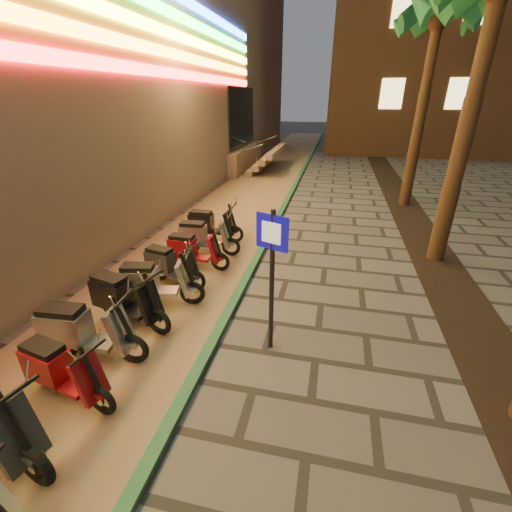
% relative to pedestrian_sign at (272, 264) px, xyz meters
% --- Properties ---
extents(parking_strip, '(3.40, 60.00, 0.01)m').
position_rel_pedestrian_sign_xyz_m(parking_strip, '(-2.66, 7.33, -1.55)').
color(parking_strip, '#8C7251').
rests_on(parking_strip, ground).
extents(green_curb, '(0.18, 60.00, 0.10)m').
position_rel_pedestrian_sign_xyz_m(green_curb, '(-0.96, 7.33, -1.51)').
color(green_curb, '#235E3A').
rests_on(green_curb, ground).
extents(planting_strip, '(1.20, 40.00, 0.02)m').
position_rel_pedestrian_sign_xyz_m(planting_strip, '(3.54, 2.33, -1.55)').
color(planting_strip, black).
rests_on(planting_strip, ground).
extents(palm_d, '(2.97, 3.02, 7.16)m').
position_rel_pedestrian_sign_xyz_m(palm_d, '(3.54, 9.33, 4.39)').
color(palm_d, '#472D19').
rests_on(palm_d, ground).
extents(pedestrian_sign, '(0.50, 0.22, 2.40)m').
position_rel_pedestrian_sign_xyz_m(pedestrian_sign, '(0.00, 0.00, 0.00)').
color(pedestrian_sign, black).
rests_on(pedestrian_sign, ground).
extents(scooter_5, '(1.51, 0.68, 1.06)m').
position_rel_pedestrian_sign_xyz_m(scooter_5, '(-2.61, -1.66, -1.10)').
color(scooter_5, black).
rests_on(scooter_5, ground).
extents(scooter_6, '(1.72, 0.60, 1.21)m').
position_rel_pedestrian_sign_xyz_m(scooter_6, '(-2.84, -0.90, -1.03)').
color(scooter_6, black).
rests_on(scooter_6, ground).
extents(scooter_7, '(1.68, 0.80, 1.19)m').
position_rel_pedestrian_sign_xyz_m(scooter_7, '(-2.75, 0.09, -1.04)').
color(scooter_7, black).
rests_on(scooter_7, ground).
extents(scooter_8, '(1.64, 0.76, 1.15)m').
position_rel_pedestrian_sign_xyz_m(scooter_8, '(-2.52, 0.78, -1.06)').
color(scooter_8, black).
rests_on(scooter_8, ground).
extents(scooter_9, '(1.50, 0.69, 1.05)m').
position_rel_pedestrian_sign_xyz_m(scooter_9, '(-2.61, 1.67, -1.10)').
color(scooter_9, black).
rests_on(scooter_9, ground).
extents(scooter_10, '(1.52, 0.53, 1.08)m').
position_rel_pedestrian_sign_xyz_m(scooter_10, '(-2.41, 2.51, -1.09)').
color(scooter_10, black).
rests_on(scooter_10, ground).
extents(scooter_11, '(1.62, 0.57, 1.14)m').
position_rel_pedestrian_sign_xyz_m(scooter_11, '(-2.45, 3.32, -1.06)').
color(scooter_11, black).
rests_on(scooter_11, ground).
extents(scooter_12, '(1.60, 0.56, 1.13)m').
position_rel_pedestrian_sign_xyz_m(scooter_12, '(-2.59, 4.27, -1.07)').
color(scooter_12, black).
rests_on(scooter_12, ground).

